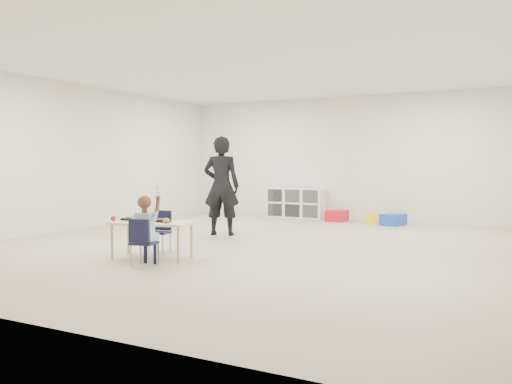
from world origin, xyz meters
The scene contains 16 objects.
room centered at (0.00, 0.00, 1.40)m, with size 9.00×9.02×2.80m.
table centered at (-0.65, -1.70, 0.25)m, with size 1.17×0.74×0.50m.
chair_near centered at (-0.41, -2.15, 0.30)m, with size 0.29×0.27×0.60m, color black, non-canonical shape.
chair_far centered at (-0.89, -1.25, 0.30)m, with size 0.29×0.27×0.60m, color black, non-canonical shape.
child centered at (-0.41, -2.15, 0.47)m, with size 0.40×0.40×0.94m, color #A1BDDA, non-canonical shape.
lunch_tray_near centered at (-0.54, -1.65, 0.51)m, with size 0.22×0.16×0.03m, color black.
lunch_tray_far centered at (-1.05, -1.67, 0.51)m, with size 0.22×0.16×0.03m, color black.
milk_carton centered at (-0.62, -1.81, 0.55)m, with size 0.07×0.07×0.10m, color white.
bread_roll centered at (-0.39, -1.73, 0.53)m, with size 0.09×0.09×0.07m, color tan.
apple_near centered at (-0.79, -1.68, 0.53)m, with size 0.07×0.07×0.07m, color #9F250E.
apple_far centered at (-1.17, -1.87, 0.53)m, with size 0.07×0.07×0.07m, color #9F250E.
cubby_shelf centered at (-1.20, 4.28, 0.35)m, with size 1.40×0.40×0.70m, color white.
adult centered at (-1.09, 0.78, 0.88)m, with size 0.64×0.42×1.76m, color black.
bin_red centered at (-0.07, 3.98, 0.12)m, with size 0.38×0.49×0.24m, color red.
bin_yellow centered at (0.82, 3.94, 0.11)m, with size 0.36×0.47×0.23m, color yellow.
bin_blue centered at (1.24, 3.75, 0.12)m, with size 0.38×0.49×0.24m, color blue.
Camera 1 is at (3.96, -7.39, 1.27)m, focal length 38.00 mm.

